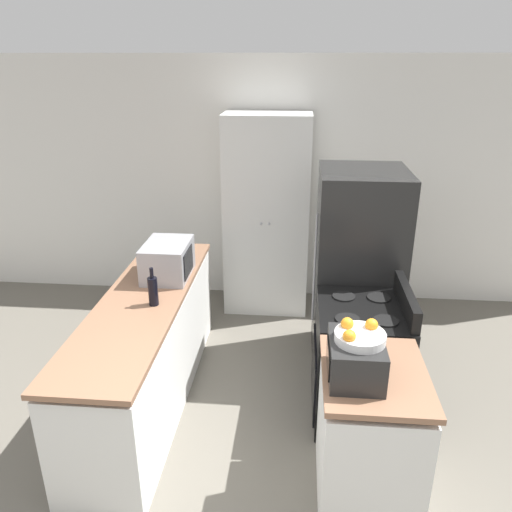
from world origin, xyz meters
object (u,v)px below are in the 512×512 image
Objects in this scene: toaster_oven at (355,359)px; fruit_bowl at (359,335)px; refrigerator at (357,269)px; wine_bottle at (153,291)px; stove at (359,362)px; microwave at (168,260)px; pantry_cabinet at (267,215)px.

toaster_oven is 1.39× the size of fruit_bowl.
refrigerator is 1.65m from fruit_bowl.
refrigerator is at bearing 83.71° from toaster_oven.
refrigerator reaches higher than fruit_bowl.
fruit_bowl is (-0.17, -1.61, 0.30)m from refrigerator.
toaster_oven is (1.36, -0.75, 0.00)m from wine_bottle.
refrigerator reaches higher than wine_bottle.
toaster_oven is (-0.18, -1.62, 0.15)m from refrigerator.
fruit_bowl reaches higher than stove.
wine_bottle is 1.04× the size of fruit_bowl.
microwave reaches higher than toaster_oven.
pantry_cabinet is 1.95m from wine_bottle.
microwave is (-1.56, -0.36, 0.18)m from refrigerator.
toaster_oven is at bearing -42.32° from microwave.
microwave is at bearing -166.89° from refrigerator.
pantry_cabinet is 2.66m from toaster_oven.
refrigerator is (0.85, -0.96, -0.17)m from pantry_cabinet.
stove is at bearing 2.68° from wine_bottle.
wine_bottle is at bearing -150.55° from refrigerator.
stove is 1.09m from fruit_bowl.
fruit_bowl reaches higher than toaster_oven.
fruit_bowl is at bearing -42.05° from microwave.
microwave is at bearing 92.35° from wine_bottle.
pantry_cabinet is at bearing 69.28° from wine_bottle.
microwave is 1.87m from fruit_bowl.
stove is 1.00m from toaster_oven.
wine_bottle is 1.55m from toaster_oven.
wine_bottle reaches higher than microwave.
pantry_cabinet is at bearing 104.72° from fruit_bowl.
fruit_bowl is (1.37, -0.75, 0.15)m from wine_bottle.
microwave is 1.70× the size of fruit_bowl.
wine_bottle is at bearing 151.34° from fruit_bowl.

